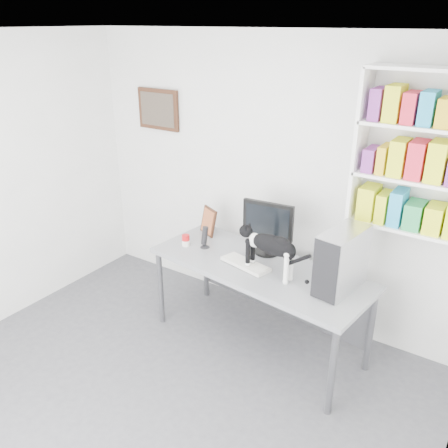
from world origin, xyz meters
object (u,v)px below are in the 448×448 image
Objects in this scene: monitor at (268,227)px; keyboard at (246,264)px; soup_can at (186,240)px; speaker at (205,237)px; bookshelf at (426,154)px; desk at (258,306)px; cat at (271,255)px; leaning_print at (209,221)px; pc_tower at (342,260)px.

monitor reaches higher than keyboard.
speaker is at bearing 22.40° from soup_can.
desk is at bearing -155.45° from bookshelf.
keyboard is 0.73× the size of cat.
monitor reaches higher than desk.
soup_can is at bearing -163.39° from monitor.
bookshelf is 2.06m from leaning_print.
pc_tower is at bearing 9.13° from desk.
desk is 7.07× the size of leaning_print.
monitor is (-0.06, 0.26, 0.66)m from desk.
keyboard reaches higher than desk.
keyboard is 0.75m from leaning_print.
keyboard is at bearing 179.78° from cat.
bookshelf is at bearing 37.18° from cat.
leaning_print is 2.57× the size of soup_can.
leaning_print is (-0.65, 0.36, 0.12)m from keyboard.
monitor is 1.81× the size of leaning_print.
pc_tower is 4.60× the size of soup_can.
cat is at bearing -22.59° from desk.
leaning_print is (-1.84, -0.20, -0.90)m from bookshelf.
keyboard is at bearing -154.72° from bookshelf.
leaning_print is at bearing 162.52° from keyboard.
monitor is at bearing 127.75° from cat.
speaker reaches higher than desk.
bookshelf is 1.99m from speaker.
speaker is at bearing -163.31° from monitor.
monitor is at bearing -168.11° from bookshelf.
speaker is at bearing -172.11° from pc_tower.
speaker is (-0.53, -0.22, -0.14)m from monitor.
pc_tower is 1.48m from leaning_print.
soup_can reaches higher than keyboard.
soup_can is (-0.67, 0.03, 0.04)m from keyboard.
desk is 0.90m from soup_can.
monitor is at bearing 21.08° from leaning_print.
monitor is 0.41m from cat.
speaker is (-1.31, 0.00, -0.14)m from pc_tower.
keyboard is 2.10× the size of speaker.
soup_can reaches higher than desk.
desk is 3.19× the size of cat.
monitor is 2.34× the size of speaker.
soup_can is (-0.02, -0.34, -0.08)m from leaning_print.
pc_tower reaches higher than speaker.
desk is 0.97m from leaning_print.
monitor is at bearing 110.67° from desk.
keyboard is 0.91× the size of pc_tower.
keyboard is 4.18× the size of soup_can.
desk is at bearing -169.52° from pc_tower.
bookshelf reaches higher than cat.
desk is 0.62m from cat.
pc_tower is 0.81× the size of cat.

